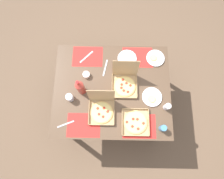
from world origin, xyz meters
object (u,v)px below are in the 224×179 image
object	(u,v)px
pizza_box_corner_left	(135,122)
plate_far_right	(152,97)
pizza_box_corner_right	(102,109)
plate_near_left	(155,58)
condiment_bowl	(86,75)
cup_dark	(163,128)
plate_near_right	(127,59)
pizza_box_center	(125,82)
soda_bottle	(80,87)
cup_clear_right	(70,98)
cup_clear_left	(167,107)

from	to	relation	value
pizza_box_corner_left	plate_far_right	distance (m)	0.34
pizza_box_corner_left	pizza_box_corner_right	bearing A→B (deg)	160.00
plate_near_left	condiment_bowl	bearing A→B (deg)	-164.13
plate_far_right	cup_dark	xyz separation A→B (m)	(0.09, -0.34, 0.04)
plate_far_right	cup_dark	size ratio (longest dim) A/B	2.20
pizza_box_corner_right	plate_near_right	xyz separation A→B (m)	(0.28, 0.61, -0.04)
condiment_bowl	plate_far_right	bearing A→B (deg)	-18.38
pizza_box_corner_right	pizza_box_corner_left	size ratio (longest dim) A/B	1.07
condiment_bowl	cup_dark	bearing A→B (deg)	-35.15
pizza_box_center	plate_near_right	bearing A→B (deg)	84.35
pizza_box_center	soda_bottle	world-z (taller)	soda_bottle
pizza_box_center	pizza_box_corner_left	bearing A→B (deg)	-75.14
plate_far_right	cup_dark	distance (m)	0.36
cup_clear_right	cup_clear_left	bearing A→B (deg)	-4.51
pizza_box_center	soda_bottle	bearing A→B (deg)	-169.11
plate_near_right	cup_clear_left	xyz separation A→B (m)	(0.43, -0.58, 0.04)
cup_dark	condiment_bowl	size ratio (longest dim) A/B	1.26
pizza_box_corner_right	condiment_bowl	size ratio (longest dim) A/B	3.93
pizza_box_center	cup_clear_right	world-z (taller)	pizza_box_center
pizza_box_corner_right	plate_near_left	world-z (taller)	pizza_box_corner_right
soda_bottle	cup_clear_right	size ratio (longest dim) A/B	3.41
plate_near_right	plate_near_left	world-z (taller)	plate_near_left
plate_near_right	condiment_bowl	bearing A→B (deg)	-155.22
plate_far_right	plate_near_left	size ratio (longest dim) A/B	1.04
plate_near_right	cup_clear_right	size ratio (longest dim) A/B	2.39
plate_near_right	cup_clear_left	world-z (taller)	cup_clear_left
cup_clear_right	cup_dark	distance (m)	1.05
plate_far_right	plate_near_left	xyz separation A→B (m)	(0.06, 0.48, 0.00)
cup_clear_right	pizza_box_center	bearing A→B (deg)	17.03
plate_near_left	cup_clear_right	distance (m)	1.10
plate_near_left	soda_bottle	world-z (taller)	soda_bottle
pizza_box_corner_right	soda_bottle	xyz separation A→B (m)	(-0.23, 0.21, 0.08)
plate_near_left	cup_clear_right	xyz separation A→B (m)	(-0.97, -0.51, 0.04)
plate_near_left	cup_clear_left	bearing A→B (deg)	-81.03
cup_dark	condiment_bowl	bearing A→B (deg)	144.85
plate_near_right	condiment_bowl	distance (m)	0.52
soda_bottle	cup_dark	xyz separation A→B (m)	(0.88, -0.41, -0.08)
plate_far_right	cup_clear_right	bearing A→B (deg)	-178.24
pizza_box_center	soda_bottle	distance (m)	0.50
plate_near_left	cup_dark	size ratio (longest dim) A/B	2.13
soda_bottle	plate_near_left	bearing A→B (deg)	26.03
pizza_box_center	plate_near_left	size ratio (longest dim) A/B	1.48
plate_near_left	condiment_bowl	xyz separation A→B (m)	(-0.81, -0.23, 0.01)
pizza_box_center	plate_far_right	distance (m)	0.35
pizza_box_corner_left	condiment_bowl	size ratio (longest dim) A/B	3.66
plate_far_right	pizza_box_corner_left	bearing A→B (deg)	-124.35
cup_clear_right	plate_near_right	bearing A→B (deg)	37.83
pizza_box_corner_left	soda_bottle	distance (m)	0.70
plate_far_right	condiment_bowl	size ratio (longest dim) A/B	2.79
plate_near_left	cup_dark	world-z (taller)	cup_dark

